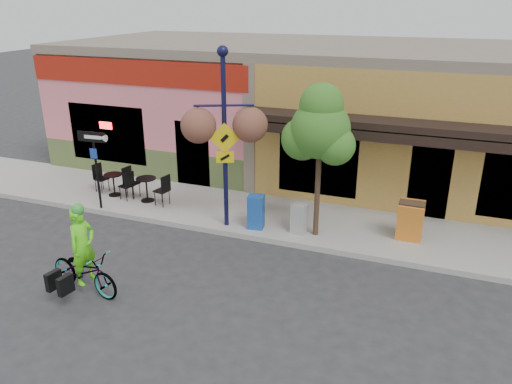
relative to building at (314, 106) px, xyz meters
The scene contains 14 objects.
ground 7.83m from the building, 90.00° to the right, with size 90.00×90.00×0.00m, color #2D2D30.
sidewalk 5.91m from the building, 90.00° to the right, with size 24.00×3.00×0.15m, color #9E9B93.
curb 7.28m from the building, 90.00° to the right, with size 24.00×0.12×0.15m, color #A8A59E.
building is the anchor object (origin of this frame).
bicycle 10.93m from the building, 102.42° to the right, with size 0.65×1.88×0.99m, color #9C2E0E.
cyclist_rider 10.86m from the building, 102.16° to the right, with size 0.63×0.41×1.72m, color #5FF519.
lamp_post 6.65m from the building, 96.04° to the right, with size 1.53×0.61×4.80m, color #13143D, non-canonical shape.
one_way_sign 8.35m from the building, 124.34° to the right, with size 0.90×0.20×2.34m, color black, non-canonical shape.
cafe_set_left 7.81m from the building, 130.06° to the right, with size 1.53×0.77×0.92m, color black, non-canonical shape.
cafe_set_right 7.13m from the building, 122.02° to the right, with size 1.63×0.81×0.98m, color black, non-canonical shape.
newspaper_box_blue 6.70m from the building, 88.88° to the right, with size 0.42×0.37×0.93m, color #1B4BA4, non-canonical shape.
newspaper_box_grey 6.73m from the building, 78.41° to the right, with size 0.38×0.35×0.82m, color #A0A0A0, non-canonical shape.
street_tree 6.57m from the building, 74.55° to the right, with size 1.58×1.58×4.04m, color #3D7A26, non-canonical shape.
sandwich_board 7.44m from the building, 55.91° to the right, with size 0.64×0.47×1.06m, color orange, non-canonical shape.
Camera 1 is at (4.48, -10.54, 6.01)m, focal length 35.00 mm.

